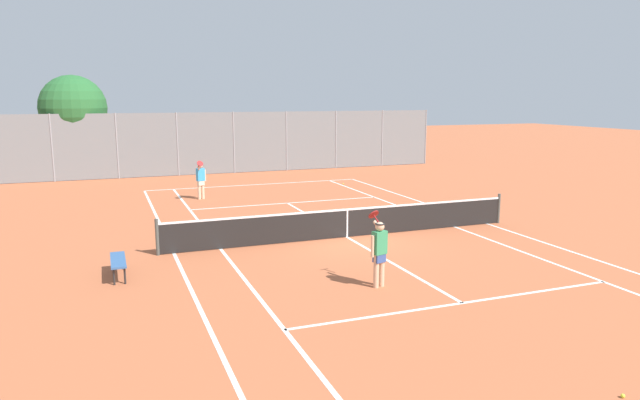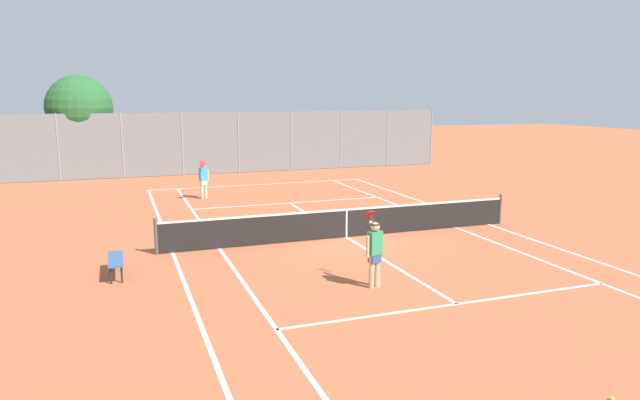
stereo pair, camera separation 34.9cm
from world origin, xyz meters
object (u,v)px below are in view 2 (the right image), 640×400
object	(u,v)px
player_near_side	(374,250)
loose_tennis_ball_0	(347,184)
player_far_left	(204,178)
tennis_net	(346,222)
tree_behind_left	(77,110)
loose_tennis_ball_1	(612,399)
courtside_bench	(116,260)

from	to	relation	value
player_near_side	loose_tennis_ball_0	world-z (taller)	player_near_side
player_far_left	tennis_net	bearing A→B (deg)	-69.29
player_near_side	loose_tennis_ball_0	distance (m)	16.08
player_far_left	tree_behind_left	world-z (taller)	tree_behind_left
loose_tennis_ball_0	loose_tennis_ball_1	bearing A→B (deg)	-101.72
player_near_side	tree_behind_left	size ratio (longest dim) A/B	0.31
player_far_left	courtside_bench	size ratio (longest dim) A/B	1.18
player_far_left	loose_tennis_ball_1	size ratio (longest dim) A/B	26.88
player_near_side	tree_behind_left	xyz separation A→B (m)	(-7.54, 23.14, 2.83)
loose_tennis_ball_0	courtside_bench	bearing A→B (deg)	-133.31
player_far_left	loose_tennis_ball_1	distance (m)	19.66
tennis_net	tree_behind_left	size ratio (longest dim) A/B	2.11
loose_tennis_ball_0	player_near_side	bearing A→B (deg)	-110.14
tennis_net	courtside_bench	xyz separation A→B (m)	(-7.06, -1.70, -0.10)
player_far_left	courtside_bench	xyz separation A→B (m)	(-3.78, -10.39, -0.52)
player_near_side	courtside_bench	world-z (taller)	player_near_side
loose_tennis_ball_0	tree_behind_left	size ratio (longest dim) A/B	0.01
loose_tennis_ball_1	courtside_bench	distance (m)	11.39
tennis_net	loose_tennis_ball_1	bearing A→B (deg)	-90.38
courtside_bench	tree_behind_left	bearing A→B (deg)	94.88
loose_tennis_ball_1	tree_behind_left	distance (m)	30.60
tree_behind_left	tennis_net	bearing A→B (deg)	-64.50
player_far_left	courtside_bench	distance (m)	11.07
loose_tennis_ball_0	courtside_bench	xyz separation A→B (m)	(-11.36, -12.05, 0.38)
tennis_net	tree_behind_left	distance (m)	20.65
tennis_net	loose_tennis_ball_1	world-z (taller)	tennis_net
loose_tennis_ball_1	courtside_bench	xyz separation A→B (m)	(-6.99, 8.98, 0.38)
tree_behind_left	player_far_left	bearing A→B (deg)	-60.51
player_near_side	loose_tennis_ball_0	size ratio (longest dim) A/B	26.88
player_near_side	loose_tennis_ball_0	bearing A→B (deg)	69.86
player_far_left	loose_tennis_ball_0	world-z (taller)	player_far_left
player_near_side	player_far_left	distance (m)	13.58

